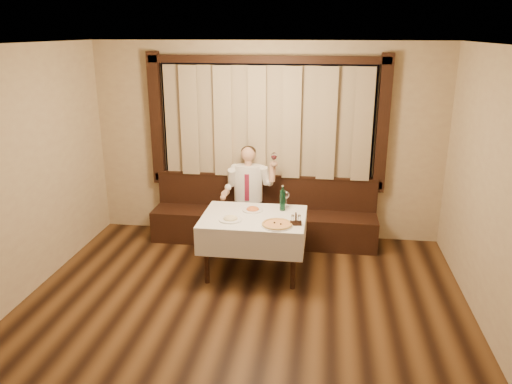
# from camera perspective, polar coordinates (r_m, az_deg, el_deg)

# --- Properties ---
(room) EXTENTS (5.01, 6.01, 2.81)m
(room) POSITION_cam_1_polar(r_m,az_deg,el_deg) (5.21, -1.43, 2.09)
(room) COLOR black
(room) RESTS_ON ground
(banquette) EXTENTS (3.20, 0.61, 0.94)m
(banquette) POSITION_cam_1_polar(r_m,az_deg,el_deg) (7.24, 0.91, -3.19)
(banquette) COLOR black
(banquette) RESTS_ON ground
(dining_table) EXTENTS (1.27, 0.97, 0.76)m
(dining_table) POSITION_cam_1_polar(r_m,az_deg,el_deg) (6.17, -0.26, -3.66)
(dining_table) COLOR black
(dining_table) RESTS_ON ground
(pizza) EXTENTS (0.38, 0.38, 0.04)m
(pizza) POSITION_cam_1_polar(r_m,az_deg,el_deg) (5.82, 2.42, -3.72)
(pizza) COLOR white
(pizza) RESTS_ON dining_table
(pasta_red) EXTENTS (0.26, 0.26, 0.09)m
(pasta_red) POSITION_cam_1_polar(r_m,az_deg,el_deg) (6.29, -0.38, -1.82)
(pasta_red) COLOR white
(pasta_red) RESTS_ON dining_table
(pasta_cream) EXTENTS (0.28, 0.28, 0.10)m
(pasta_cream) POSITION_cam_1_polar(r_m,az_deg,el_deg) (5.99, -2.93, -2.89)
(pasta_cream) COLOR white
(pasta_cream) RESTS_ON dining_table
(green_bottle) EXTENTS (0.07, 0.07, 0.33)m
(green_bottle) POSITION_cam_1_polar(r_m,az_deg,el_deg) (6.28, 3.06, -0.90)
(green_bottle) COLOR #0D3E25
(green_bottle) RESTS_ON dining_table
(table_wine_glass) EXTENTS (0.08, 0.08, 0.21)m
(table_wine_glass) POSITION_cam_1_polar(r_m,az_deg,el_deg) (6.39, 3.49, -0.39)
(table_wine_glass) COLOR white
(table_wine_glass) RESTS_ON dining_table
(cruet_caddy) EXTENTS (0.14, 0.08, 0.14)m
(cruet_caddy) POSITION_cam_1_polar(r_m,az_deg,el_deg) (5.85, 4.57, -3.29)
(cruet_caddy) COLOR black
(cruet_caddy) RESTS_ON dining_table
(seated_man) EXTENTS (0.76, 0.57, 1.39)m
(seated_man) POSITION_cam_1_polar(r_m,az_deg,el_deg) (7.01, -0.93, 0.46)
(seated_man) COLOR black
(seated_man) RESTS_ON ground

